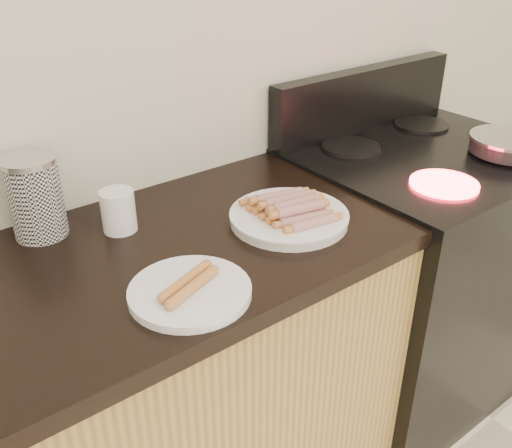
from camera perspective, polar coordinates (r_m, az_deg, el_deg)
wall_back at (r=1.45m, az=-12.00°, el=18.22°), size 4.00×0.04×2.60m
stove at (r=2.02m, az=15.28°, el=-5.15°), size 0.76×0.65×0.91m
stove_panel at (r=1.95m, az=10.77°, el=12.21°), size 0.76×0.06×0.20m
burner_near_left at (r=1.60m, az=18.30°, el=3.83°), size 0.18×0.18×0.01m
burner_far_left at (r=1.79m, az=9.49°, el=7.60°), size 0.18×0.18×0.01m
burner_far_right at (r=2.04m, az=16.21°, el=9.51°), size 0.18×0.18×0.01m
frying_pan at (r=1.86m, az=24.12°, el=7.29°), size 0.23×0.40×0.05m
main_plate at (r=1.36m, az=3.31°, el=0.55°), size 0.33×0.33×0.02m
side_plate at (r=1.11m, az=-6.63°, el=-6.74°), size 0.32×0.32×0.02m
hotdog_pile at (r=1.34m, az=3.35°, el=1.67°), size 0.12×0.21×0.05m
plain_sausages at (r=1.10m, az=-6.68°, el=-5.93°), size 0.13×0.09×0.02m
canister at (r=1.36m, az=-21.20°, el=2.52°), size 0.12×0.12×0.19m
mug at (r=1.34m, az=-13.60°, el=1.28°), size 0.10×0.10×0.10m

